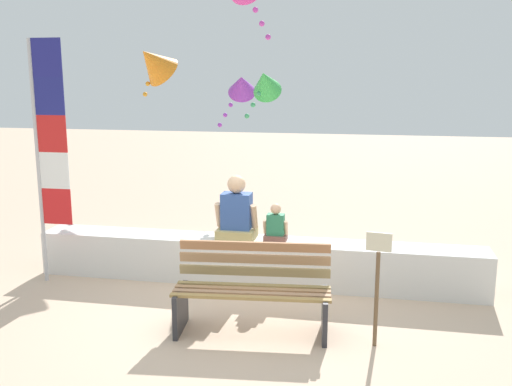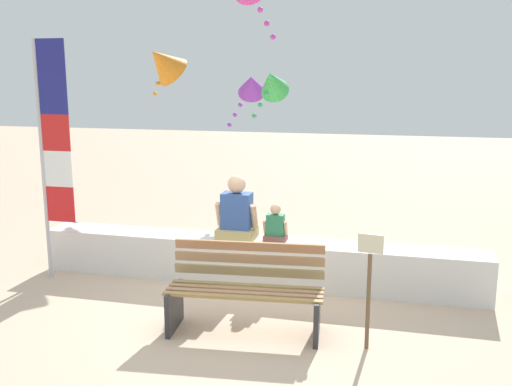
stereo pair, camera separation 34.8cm
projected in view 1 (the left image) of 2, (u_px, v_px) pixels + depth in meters
ground_plane at (240, 311)px, 6.47m from camera, size 40.00×40.00×0.00m
seawall_ledge at (256, 261)px, 7.32m from camera, size 5.67×0.51×0.56m
park_bench at (252, 292)px, 5.91m from camera, size 1.64×0.76×0.88m
person_adult at (237, 214)px, 7.25m from camera, size 0.53×0.39×0.82m
person_child at (276, 226)px, 7.18m from camera, size 0.31×0.23×0.47m
flag_banner at (47, 145)px, 7.05m from camera, size 0.43×0.05×3.03m
kite_green at (265, 82)px, 9.11m from camera, size 0.58×0.66×0.90m
kite_orange at (153, 62)px, 9.62m from camera, size 0.97×1.01×0.99m
kite_purple at (241, 85)px, 10.29m from camera, size 0.74×0.71×1.07m
sign_post at (377, 279)px, 5.50m from camera, size 0.24×0.06×1.15m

